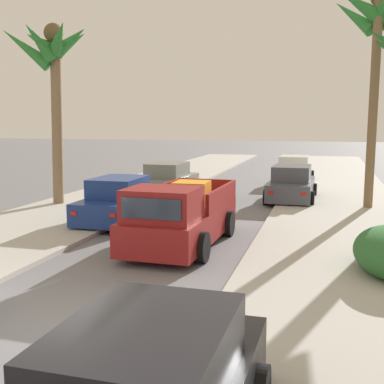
{
  "coord_description": "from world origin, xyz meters",
  "views": [
    {
      "loc": [
        4.19,
        -6.6,
        3.4
      ],
      "look_at": [
        0.18,
        8.15,
        1.2
      ],
      "focal_mm": 46.03,
      "sensor_mm": 36.0,
      "label": 1
    }
  ],
  "objects_px": {
    "pickup_truck": "(181,218)",
    "palm_tree_right_mid": "(52,60)",
    "palm_tree_left_mid": "(378,29)",
    "car_right_near": "(120,201)",
    "car_left_mid": "(168,181)",
    "car_right_mid": "(294,171)",
    "car_left_far": "(292,185)"
  },
  "relations": [
    {
      "from": "palm_tree_right_mid",
      "to": "palm_tree_left_mid",
      "type": "bearing_deg",
      "value": 9.7
    },
    {
      "from": "palm_tree_left_mid",
      "to": "palm_tree_right_mid",
      "type": "xyz_separation_m",
      "value": [
        -12.15,
        -2.08,
        -0.94
      ]
    },
    {
      "from": "pickup_truck",
      "to": "car_left_mid",
      "type": "relative_size",
      "value": 1.22
    },
    {
      "from": "car_left_far",
      "to": "palm_tree_right_mid",
      "type": "distance_m",
      "value": 11.06
    },
    {
      "from": "car_right_mid",
      "to": "palm_tree_left_mid",
      "type": "relative_size",
      "value": 0.52
    },
    {
      "from": "car_right_near",
      "to": "car_left_mid",
      "type": "xyz_separation_m",
      "value": [
        -0.24,
        6.01,
        0.0
      ]
    },
    {
      "from": "pickup_truck",
      "to": "car_left_far",
      "type": "distance_m",
      "value": 9.01
    },
    {
      "from": "pickup_truck",
      "to": "palm_tree_right_mid",
      "type": "bearing_deg",
      "value": 143.17
    },
    {
      "from": "car_right_near",
      "to": "car_left_mid",
      "type": "relative_size",
      "value": 1.0
    },
    {
      "from": "car_right_near",
      "to": "palm_tree_left_mid",
      "type": "height_order",
      "value": "palm_tree_left_mid"
    },
    {
      "from": "car_right_mid",
      "to": "car_left_far",
      "type": "distance_m",
      "value": 6.1
    },
    {
      "from": "pickup_truck",
      "to": "car_right_near",
      "type": "height_order",
      "value": "pickup_truck"
    },
    {
      "from": "car_right_near",
      "to": "palm_tree_left_mid",
      "type": "bearing_deg",
      "value": 28.13
    },
    {
      "from": "car_left_far",
      "to": "car_left_mid",
      "type": "bearing_deg",
      "value": -179.62
    },
    {
      "from": "palm_tree_left_mid",
      "to": "pickup_truck",
      "type": "bearing_deg",
      "value": -127.32
    },
    {
      "from": "car_right_near",
      "to": "palm_tree_right_mid",
      "type": "height_order",
      "value": "palm_tree_right_mid"
    },
    {
      "from": "car_right_mid",
      "to": "palm_tree_left_mid",
      "type": "distance_m",
      "value": 10.3
    },
    {
      "from": "car_left_far",
      "to": "car_right_near",
      "type": "bearing_deg",
      "value": -131.35
    },
    {
      "from": "car_right_near",
      "to": "palm_tree_right_mid",
      "type": "relative_size",
      "value": 0.59
    },
    {
      "from": "pickup_truck",
      "to": "car_left_mid",
      "type": "distance_m",
      "value": 9.22
    },
    {
      "from": "car_left_mid",
      "to": "car_right_mid",
      "type": "relative_size",
      "value": 1.0
    },
    {
      "from": "pickup_truck",
      "to": "car_right_near",
      "type": "distance_m",
      "value": 3.95
    },
    {
      "from": "palm_tree_left_mid",
      "to": "car_left_far",
      "type": "bearing_deg",
      "value": 152.55
    },
    {
      "from": "pickup_truck",
      "to": "car_right_mid",
      "type": "bearing_deg",
      "value": 81.85
    },
    {
      "from": "car_right_mid",
      "to": "palm_tree_right_mid",
      "type": "height_order",
      "value": "palm_tree_right_mid"
    },
    {
      "from": "car_right_mid",
      "to": "palm_tree_left_mid",
      "type": "xyz_separation_m",
      "value": [
        3.31,
        -7.67,
        6.02
      ]
    },
    {
      "from": "car_right_near",
      "to": "car_right_mid",
      "type": "height_order",
      "value": "same"
    },
    {
      "from": "pickup_truck",
      "to": "car_right_mid",
      "type": "distance_m",
      "value": 14.94
    },
    {
      "from": "car_right_near",
      "to": "car_right_mid",
      "type": "relative_size",
      "value": 1.0
    },
    {
      "from": "pickup_truck",
      "to": "palm_tree_left_mid",
      "type": "relative_size",
      "value": 0.64
    },
    {
      "from": "pickup_truck",
      "to": "palm_tree_left_mid",
      "type": "height_order",
      "value": "palm_tree_left_mid"
    },
    {
      "from": "car_right_near",
      "to": "palm_tree_right_mid",
      "type": "xyz_separation_m",
      "value": [
        -3.8,
        2.39,
        5.08
      ]
    }
  ]
}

